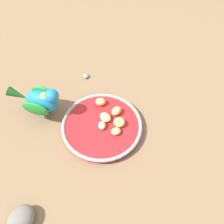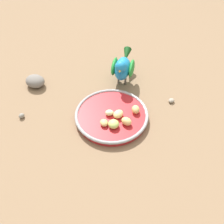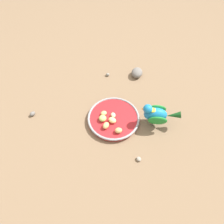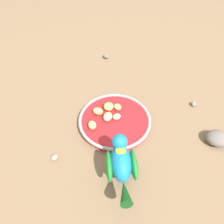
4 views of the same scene
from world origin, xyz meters
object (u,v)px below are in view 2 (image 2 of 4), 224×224
Objects in this scene: feeding_bowl at (112,116)px; apple_piece_1 at (104,123)px; apple_piece_3 at (118,114)px; rock_large at (35,81)px; pebble_0 at (171,101)px; apple_piece_4 at (126,121)px; pebble_1 at (22,116)px; apple_piece_5 at (109,113)px; parrot at (123,67)px; apple_piece_0 at (114,124)px; apple_piece_2 at (135,109)px.

apple_piece_1 is (0.04, -0.03, 0.01)m from feeding_bowl.
apple_piece_3 reaches higher than feeding_bowl.
rock_large is 3.33× the size of pebble_0.
feeding_bowl is 6.95× the size of apple_piece_4.
feeding_bowl is at bearing 80.53° from pebble_1.
pebble_0 is at bearing 102.24° from feeding_bowl.
parrot is (-0.17, 0.07, 0.04)m from apple_piece_5.
apple_piece_0 is at bearing -27.91° from apple_piece_3.
pebble_0 is (0.12, 0.15, -0.06)m from parrot.
apple_piece_5 is 1.39× the size of pebble_1.
rock_large reaches higher than apple_piece_5.
parrot is 8.80× the size of pebble_1.
apple_piece_0 is 1.26× the size of apple_piece_5.
apple_piece_3 is at bearing 152.09° from apple_piece_0.
apple_piece_5 is at bearing 50.09° from rock_large.
apple_piece_0 reaches higher than pebble_0.
rock_large is 0.16m from pebble_1.
rock_large is at bearing -128.96° from feeding_bowl.
apple_piece_5 is 0.28m from pebble_1.
apple_piece_4 is 0.19m from pebble_0.
parrot is at bearing 84.79° from rock_large.
apple_piece_4 is 0.22m from parrot.
parrot reaches higher than feeding_bowl.
apple_piece_2 is at bearing 24.54° from parrot.
apple_piece_4 is 0.06m from apple_piece_5.
pebble_0 is (-0.09, 0.17, -0.02)m from apple_piece_4.
feeding_bowl is at bearing -118.30° from apple_piece_3.
apple_piece_5 is (0.00, -0.08, -0.00)m from apple_piece_2.
pebble_0 is 1.10× the size of pebble_1.
rock_large is (-0.19, -0.32, -0.01)m from apple_piece_2.
pebble_0 is at bearing 69.96° from parrot.
apple_piece_4 is 0.48× the size of rock_large.
apple_piece_5 is 1.26× the size of pebble_0.
apple_piece_0 is 1.59× the size of pebble_0.
apple_piece_2 is 0.18× the size of parrot.
apple_piece_2 is at bearing 91.91° from feeding_bowl.
parrot is at bearing 166.04° from apple_piece_3.
pebble_1 is at bearing -14.60° from rock_large.
pebble_1 is at bearing -100.78° from apple_piece_3.
parrot is (-0.22, 0.06, 0.04)m from apple_piece_0.
apple_piece_5 reaches higher than pebble_1.
apple_piece_2 is 1.60× the size of pebble_1.
apple_piece_0 reaches higher than apple_piece_5.
apple_piece_3 is at bearing 61.70° from feeding_bowl.
apple_piece_3 is 1.06× the size of apple_piece_4.
pebble_1 is at bearing -99.47° from feeding_bowl.
apple_piece_3 is 0.03m from apple_piece_5.
rock_large is at bearing -130.47° from apple_piece_4.
apple_piece_3 is at bearing -73.67° from pebble_0.
rock_large is at bearing -108.51° from pebble_0.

